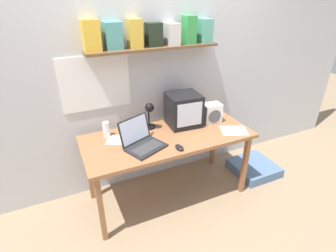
{
  "coord_description": "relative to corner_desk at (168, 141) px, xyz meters",
  "views": [
    {
      "loc": [
        -0.92,
        -1.99,
        1.95
      ],
      "look_at": [
        0.0,
        0.0,
        0.83
      ],
      "focal_mm": 28.0,
      "sensor_mm": 36.0,
      "label": 1
    }
  ],
  "objects": [
    {
      "name": "ground_plane",
      "position": [
        0.0,
        0.0,
        -0.67
      ],
      "size": [
        12.0,
        12.0,
        0.0
      ],
      "primitive_type": "plane",
      "color": "#967C5F"
    },
    {
      "name": "back_wall",
      "position": [
        -0.0,
        0.44,
        0.64
      ],
      "size": [
        5.6,
        0.24,
        2.6
      ],
      "color": "silver",
      "rests_on": "ground_plane"
    },
    {
      "name": "corner_desk",
      "position": [
        0.0,
        0.0,
        0.0
      ],
      "size": [
        1.62,
        0.7,
        0.73
      ],
      "color": "#98623D",
      "rests_on": "ground_plane"
    },
    {
      "name": "crt_monitor",
      "position": [
        0.24,
        0.15,
        0.23
      ],
      "size": [
        0.33,
        0.33,
        0.33
      ],
      "rotation": [
        0.0,
        0.0,
        -0.07
      ],
      "color": "black",
      "rests_on": "corner_desk"
    },
    {
      "name": "laptop",
      "position": [
        -0.3,
        -0.08,
        0.13
      ],
      "size": [
        0.41,
        0.39,
        0.25
      ],
      "rotation": [
        0.0,
        0.0,
        0.4
      ],
      "color": "#232326",
      "rests_on": "corner_desk"
    },
    {
      "name": "desk_lamp",
      "position": [
        -0.11,
        0.2,
        0.24
      ],
      "size": [
        0.13,
        0.16,
        0.28
      ],
      "rotation": [
        0.0,
        0.0,
        -0.16
      ],
      "color": "black",
      "rests_on": "corner_desk"
    },
    {
      "name": "juice_glass",
      "position": [
        -0.54,
        0.22,
        0.13
      ],
      "size": [
        0.06,
        0.06,
        0.15
      ],
      "color": "white",
      "rests_on": "corner_desk"
    },
    {
      "name": "space_heater",
      "position": [
        0.54,
        0.08,
        0.16
      ],
      "size": [
        0.2,
        0.15,
        0.2
      ],
      "rotation": [
        0.0,
        0.0,
        -0.08
      ],
      "color": "white",
      "rests_on": "corner_desk"
    },
    {
      "name": "computer_mouse",
      "position": [
        -0.01,
        -0.26,
        0.08
      ],
      "size": [
        0.07,
        0.11,
        0.03
      ],
      "rotation": [
        0.0,
        0.0,
        0.06
      ],
      "color": "black",
      "rests_on": "corner_desk"
    },
    {
      "name": "loose_paper_near_laptop",
      "position": [
        0.63,
        -0.19,
        0.06
      ],
      "size": [
        0.31,
        0.28,
        0.0
      ],
      "rotation": [
        0.0,
        0.0,
        -0.41
      ],
      "color": "white",
      "rests_on": "corner_desk"
    },
    {
      "name": "printed_handout",
      "position": [
        -0.45,
        0.11,
        0.06
      ],
      "size": [
        0.27,
        0.25,
        0.0
      ],
      "rotation": [
        0.0,
        0.0,
        -0.44
      ],
      "color": "white",
      "rests_on": "corner_desk"
    },
    {
      "name": "floor_cushion",
      "position": [
        1.11,
        -0.07,
        -0.61
      ],
      "size": [
        0.48,
        0.48,
        0.11
      ],
      "color": "slate",
      "rests_on": "ground_plane"
    }
  ]
}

